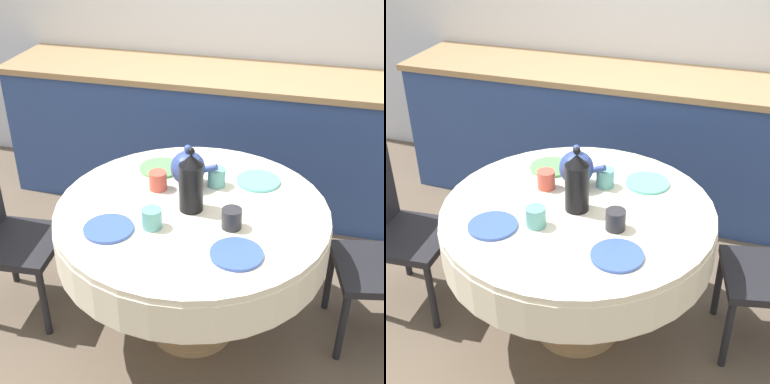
# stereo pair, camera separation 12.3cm
# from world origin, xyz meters

# --- Properties ---
(ground_plane) EXTENTS (12.00, 12.00, 0.00)m
(ground_plane) POSITION_xyz_m (0.00, 0.00, 0.00)
(ground_plane) COLOR brown
(wall_back) EXTENTS (7.00, 0.05, 2.60)m
(wall_back) POSITION_xyz_m (0.00, 1.67, 1.30)
(wall_back) COLOR silver
(wall_back) RESTS_ON ground_plane
(kitchen_counter) EXTENTS (3.24, 0.64, 0.93)m
(kitchen_counter) POSITION_xyz_m (0.00, 1.33, 0.47)
(kitchen_counter) COLOR #2D4784
(kitchen_counter) RESTS_ON ground_plane
(dining_table) EXTENTS (1.25, 1.25, 0.73)m
(dining_table) POSITION_xyz_m (0.00, 0.00, 0.61)
(dining_table) COLOR tan
(dining_table) RESTS_ON ground_plane
(chair_right) EXTENTS (0.43, 0.43, 0.93)m
(chair_right) POSITION_xyz_m (-0.97, -0.08, 0.50)
(chair_right) COLOR black
(chair_right) RESTS_ON ground_plane
(plate_near_left) EXTENTS (0.21, 0.21, 0.01)m
(plate_near_left) POSITION_xyz_m (-0.30, -0.26, 0.74)
(plate_near_left) COLOR #3856AD
(plate_near_left) RESTS_ON dining_table
(cup_near_left) EXTENTS (0.09, 0.09, 0.09)m
(cup_near_left) POSITION_xyz_m (-0.12, -0.19, 0.78)
(cup_near_left) COLOR #5BA39E
(cup_near_left) RESTS_ON dining_table
(plate_near_right) EXTENTS (0.21, 0.21, 0.01)m
(plate_near_right) POSITION_xyz_m (0.26, -0.30, 0.74)
(plate_near_right) COLOR #3856AD
(plate_near_right) RESTS_ON dining_table
(cup_near_right) EXTENTS (0.09, 0.09, 0.09)m
(cup_near_right) POSITION_xyz_m (0.20, -0.11, 0.78)
(cup_near_right) COLOR #28282D
(cup_near_right) RESTS_ON dining_table
(plate_far_left) EXTENTS (0.21, 0.21, 0.01)m
(plate_far_left) POSITION_xyz_m (-0.25, 0.31, 0.74)
(plate_far_left) COLOR #5BA85B
(plate_far_left) RESTS_ON dining_table
(cup_far_left) EXTENTS (0.09, 0.09, 0.09)m
(cup_far_left) POSITION_xyz_m (-0.20, 0.12, 0.78)
(cup_far_left) COLOR #CC4C3D
(cup_far_left) RESTS_ON dining_table
(plate_far_right) EXTENTS (0.21, 0.21, 0.01)m
(plate_far_right) POSITION_xyz_m (0.25, 0.30, 0.74)
(plate_far_right) COLOR #60BCB7
(plate_far_right) RESTS_ON dining_table
(cup_far_right) EXTENTS (0.09, 0.09, 0.09)m
(cup_far_right) POSITION_xyz_m (0.06, 0.22, 0.78)
(cup_far_right) COLOR #5BA39E
(cup_far_right) RESTS_ON dining_table
(coffee_carafe) EXTENTS (0.11, 0.11, 0.31)m
(coffee_carafe) POSITION_xyz_m (0.00, -0.01, 0.87)
(coffee_carafe) COLOR black
(coffee_carafe) RESTS_ON dining_table
(teapot) EXTENTS (0.23, 0.17, 0.22)m
(teapot) POSITION_xyz_m (-0.07, 0.19, 0.83)
(teapot) COLOR #33478E
(teapot) RESTS_ON dining_table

